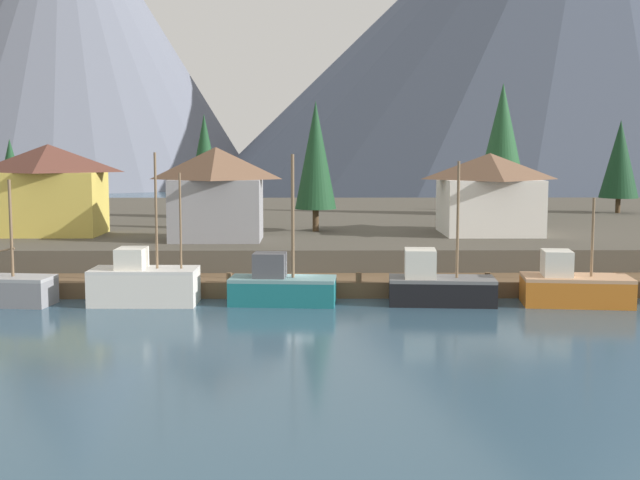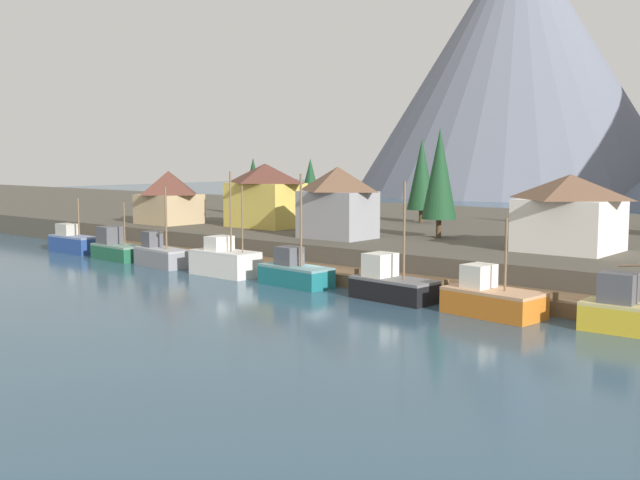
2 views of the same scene
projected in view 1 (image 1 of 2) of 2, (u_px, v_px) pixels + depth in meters
The scene contains 16 objects.
ground_plane at pixel (299, 262), 72.16m from camera, with size 400.00×400.00×1.00m, color #335166.
dock at pixel (295, 285), 54.15m from camera, with size 80.00×4.00×1.60m.
shoreline_bank at pixel (301, 228), 83.89m from camera, with size 400.00×56.00×2.50m, color #4C473D.
mountain_west_peak at pixel (66, 28), 200.34m from camera, with size 89.93×89.93×73.79m, color slate.
fishing_boat_white at pixel (143, 283), 50.35m from camera, with size 6.30×3.05×9.02m.
fishing_boat_teal at pixel (281, 286), 50.41m from camera, with size 6.45×3.15×8.92m.
fishing_boat_black at pixel (438, 285), 50.42m from camera, with size 6.46×3.29×8.51m.
fishing_boat_orange at pixel (574, 287), 50.21m from camera, with size 6.58×3.84×6.38m.
house_grey at pixel (216, 193), 61.54m from camera, with size 6.85×5.01×6.80m.
house_white at pixel (489, 193), 66.15m from camera, with size 7.67×7.32×6.31m.
house_yellow at pixel (49, 189), 65.25m from camera, with size 8.31×5.48×7.01m.
conifer_near_left at pixel (620, 159), 86.06m from camera, with size 3.93×3.93×9.46m.
conifer_near_right at pixel (205, 158), 81.07m from camera, with size 3.38×3.38×9.88m.
conifer_mid_left at pixel (11, 171), 83.62m from camera, with size 3.13×3.13×7.54m.
conifer_mid_right at pixel (316, 155), 67.69m from camera, with size 3.33×3.33×10.44m.
conifer_back_right at pixel (502, 139), 83.66m from camera, with size 5.00×5.00×13.01m.
Camera 1 is at (1.12, -51.50, 9.48)m, focal length 47.52 mm.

